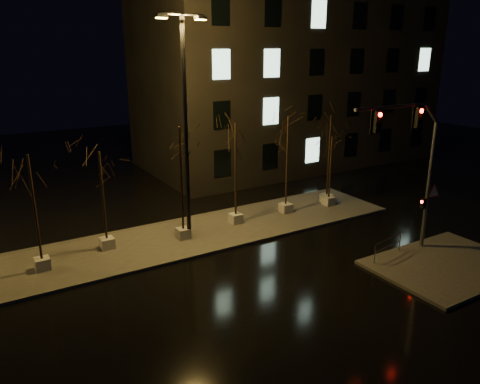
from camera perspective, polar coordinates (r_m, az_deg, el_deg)
ground at (r=21.63m, az=4.18°, el=-10.08°), size 90.00×90.00×0.00m
median at (r=26.26m, az=-3.39°, el=-4.75°), size 22.00×5.00×0.15m
sidewalk_corner at (r=24.38m, az=23.91°, el=-8.14°), size 7.00×5.00×0.15m
building at (r=42.06m, az=5.95°, el=13.98°), size 25.00×12.00×15.00m
tree_0 at (r=22.18m, az=-24.13°, el=1.20°), size 1.80×1.80×5.55m
tree_1 at (r=23.56m, az=-16.60°, el=2.11°), size 1.80×1.80×5.13m
tree_2 at (r=23.86m, az=-7.30°, el=4.78°), size 1.80×1.80×6.14m
tree_3 at (r=25.88m, az=-0.55°, el=5.58°), size 1.80×1.80×5.94m
tree_4 at (r=27.77m, az=5.83°, el=6.54°), size 1.80×1.80×6.09m
tree_5 at (r=30.12m, az=10.93°, el=6.80°), size 1.80×1.80×5.84m
tree_6 at (r=29.78m, az=11.08°, el=4.82°), size 1.80×1.80×4.59m
traffic_signal_mast at (r=23.57m, az=20.59°, el=4.03°), size 6.00×0.41×7.33m
streetlight_main at (r=23.45m, az=-6.70°, el=9.16°), size 2.81×0.88×11.27m
guard_rail_a at (r=23.81m, az=17.59°, el=-6.17°), size 2.19×0.41×0.96m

